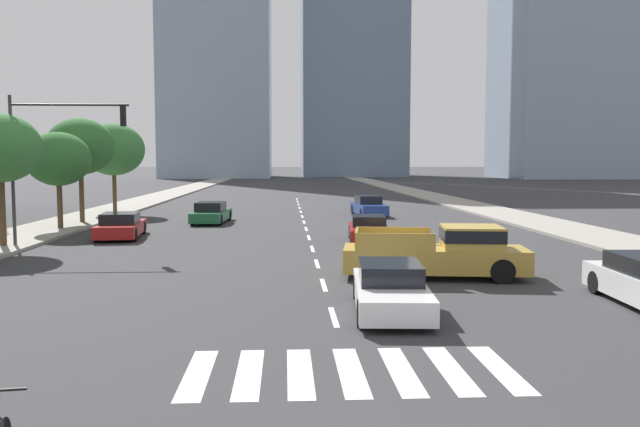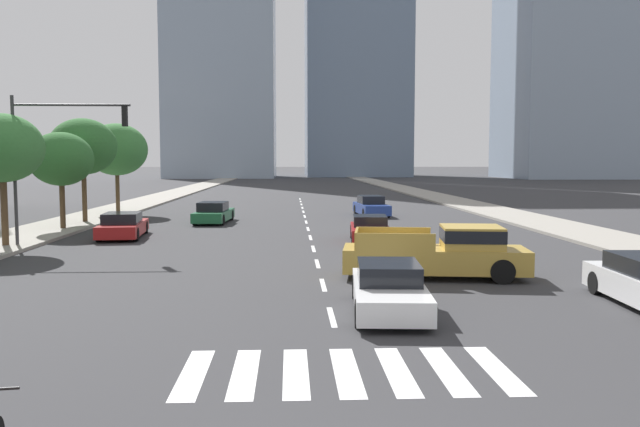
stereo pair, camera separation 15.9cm
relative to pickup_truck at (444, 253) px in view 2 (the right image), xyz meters
The scene contains 15 objects.
sidewalk_east 18.06m from the pickup_truck, 56.24° to the left, with size 4.00×260.00×0.15m, color gray.
sidewalk_west 23.32m from the pickup_truck, 139.95° to the left, with size 4.00×260.00×0.15m, color gray.
crosswalk_near 9.85m from the pickup_truck, 113.47° to the right, with size 5.85×2.73×0.01m.
lane_divider_center 19.41m from the pickup_truck, 101.63° to the left, with size 0.14×50.00×0.01m.
pickup_truck is the anchor object (origin of this frame).
sedan_red_0 9.32m from the pickup_truck, 97.46° to the left, with size 2.06×4.49×1.21m.
sedan_green_1 21.08m from the pickup_truck, 116.83° to the left, with size 2.11×4.90×1.27m.
sedan_red_3 17.35m from the pickup_truck, 138.77° to the left, with size 2.26×4.87×1.23m.
sedan_blue_4 23.36m from the pickup_truck, 88.43° to the left, with size 2.09×4.86×1.36m.
sedan_white_5 5.11m from the pickup_truck, 118.72° to the right, with size 2.06×4.60×1.20m.
traffic_signal_far 17.24m from the pickup_truck, 151.90° to the left, with size 5.25×0.28×6.36m.
street_tree_second 19.02m from the pickup_truck, 155.65° to the left, with size 3.42×3.42×5.58m.
street_tree_third 22.71m from the pickup_truck, 139.22° to the left, with size 3.36×3.36×5.11m.
street_tree_fourth 25.37m from the pickup_truck, 132.78° to the left, with size 3.88×3.88×6.08m.
street_tree_fifth 31.11m from the pickup_truck, 123.49° to the left, with size 4.29×4.29×6.21m.
Camera 2 is at (-0.99, -5.10, 3.73)m, focal length 36.06 mm.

